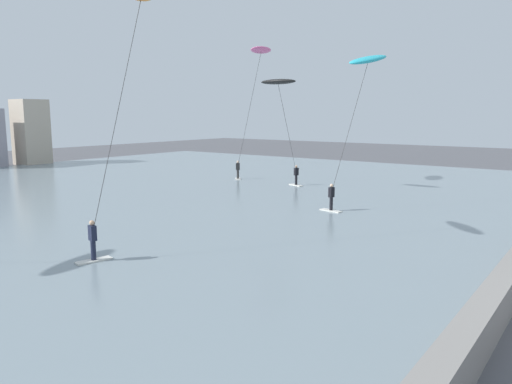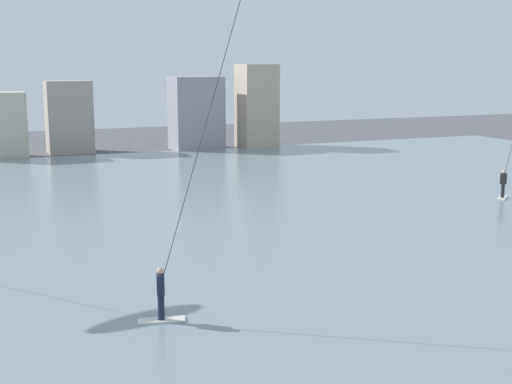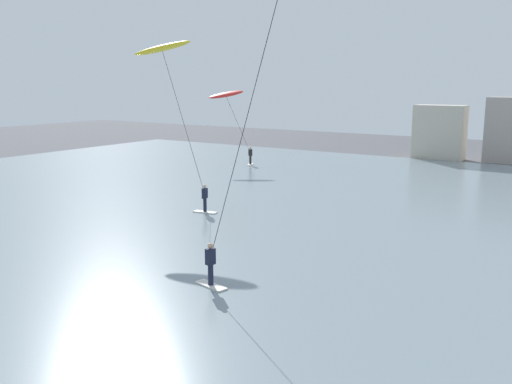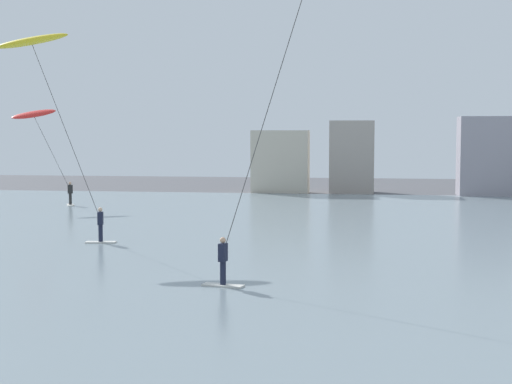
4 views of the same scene
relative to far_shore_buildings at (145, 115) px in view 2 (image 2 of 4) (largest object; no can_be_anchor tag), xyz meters
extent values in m
cube|color=gray|center=(-6.78, -27.30, -3.16)|extent=(84.00, 52.00, 0.10)
cube|color=#A89E93|center=(-6.24, 1.52, -0.13)|extent=(3.75, 2.96, 6.16)
cube|color=gray|center=(4.59, -0.33, 0.01)|extent=(4.38, 3.29, 6.45)
cube|color=#B7A893|center=(10.13, -1.06, 0.55)|extent=(3.18, 3.24, 7.53)
cube|color=silver|center=(13.28, -29.36, -3.08)|extent=(1.36, 1.24, 0.06)
cylinder|color=black|center=(13.28, -29.36, -2.66)|extent=(0.20, 0.20, 0.78)
cube|color=black|center=(13.28, -29.36, -1.97)|extent=(0.39, 0.40, 0.60)
sphere|color=beige|center=(13.28, -29.36, -1.56)|extent=(0.20, 0.20, 0.20)
cube|color=silver|center=(-9.47, -40.16, -3.08)|extent=(1.46, 0.73, 0.06)
cylinder|color=#191E33|center=(-9.47, -40.16, -2.66)|extent=(0.20, 0.20, 0.78)
cube|color=#191E33|center=(-9.47, -40.16, -1.97)|extent=(0.29, 0.38, 0.60)
sphere|color=tan|center=(-9.47, -40.16, -1.56)|extent=(0.20, 0.20, 0.20)
cylinder|color=#333333|center=(-8.01, -40.13, 2.62)|extent=(2.94, 0.07, 9.30)
camera|label=1|loc=(-20.70, -56.35, 2.61)|focal=34.42mm
camera|label=2|loc=(-14.39, -59.06, 4.44)|focal=48.20mm
camera|label=3|loc=(2.41, -55.20, 4.21)|focal=38.48mm
camera|label=4|loc=(-4.64, -65.20, 2.03)|focal=54.43mm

